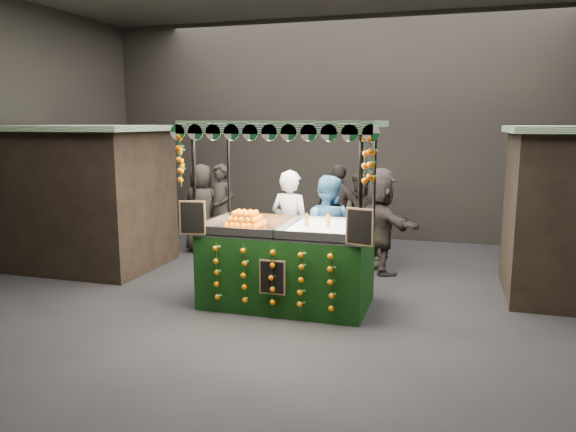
% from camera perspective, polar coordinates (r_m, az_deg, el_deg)
% --- Properties ---
extents(ground, '(12.00, 12.00, 0.00)m').
position_cam_1_polar(ground, '(8.29, 0.87, -8.97)').
color(ground, black).
rests_on(ground, ground).
extents(market_hall, '(12.10, 10.10, 5.05)m').
position_cam_1_polar(market_hall, '(7.89, 0.93, 14.99)').
color(market_hall, black).
rests_on(market_hall, ground).
extents(neighbour_stall_left, '(3.00, 2.20, 2.60)m').
position_cam_1_polar(neighbour_stall_left, '(10.86, -20.49, 1.96)').
color(neighbour_stall_left, black).
rests_on(neighbour_stall_left, ground).
extents(juice_stall, '(2.76, 1.62, 2.68)m').
position_cam_1_polar(juice_stall, '(7.98, -0.11, -3.51)').
color(juice_stall, black).
rests_on(juice_stall, ground).
extents(vendor_grey, '(0.78, 0.61, 1.90)m').
position_cam_1_polar(vendor_grey, '(8.92, 0.25, -1.31)').
color(vendor_grey, gray).
rests_on(vendor_grey, ground).
extents(vendor_blue, '(0.93, 0.74, 1.83)m').
position_cam_1_polar(vendor_blue, '(8.80, 3.99, -1.72)').
color(vendor_blue, navy).
rests_on(vendor_blue, ground).
extents(shopper_0, '(0.75, 0.59, 1.82)m').
position_cam_1_polar(shopper_0, '(11.34, -7.03, 0.77)').
color(shopper_0, black).
rests_on(shopper_0, ground).
extents(shopper_1, '(1.01, 0.89, 1.74)m').
position_cam_1_polar(shopper_1, '(10.49, 7.69, -0.20)').
color(shopper_1, black).
rests_on(shopper_1, ground).
extents(shopper_2, '(1.18, 0.85, 1.86)m').
position_cam_1_polar(shopper_2, '(10.76, 5.30, 0.43)').
color(shopper_2, black).
rests_on(shopper_2, ground).
extents(shopper_3, '(1.13, 1.33, 1.79)m').
position_cam_1_polar(shopper_3, '(10.82, 9.44, 0.19)').
color(shopper_3, '#2B2523').
rests_on(shopper_3, ground).
extents(shopper_4, '(0.97, 0.70, 1.82)m').
position_cam_1_polar(shopper_4, '(11.44, -8.96, 0.80)').
color(shopper_4, '#2D2924').
rests_on(shopper_4, ground).
extents(shopper_5, '(1.46, 1.54, 1.74)m').
position_cam_1_polar(shopper_5, '(9.82, 9.57, -0.91)').
color(shopper_5, black).
rests_on(shopper_5, ground).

